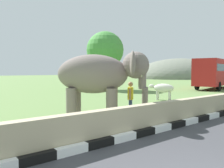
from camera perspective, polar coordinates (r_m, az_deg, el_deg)
striped_curb at (r=6.43m, az=-6.44°, el=-15.30°), size 16.20×0.20×0.24m
barrier_parapet at (r=7.99m, az=6.94°, el=-8.78°), size 28.00×0.36×1.00m
elephant at (r=9.94m, az=-2.78°, el=2.20°), size 3.87×3.80×3.00m
person_handler at (r=10.83m, az=4.66°, el=-3.30°), size 0.53×0.48×1.66m
bus_red at (r=30.46m, az=24.43°, el=2.85°), size 10.06×4.69×3.50m
cow_near at (r=17.23m, az=12.65°, el=-1.09°), size 1.17×1.89×1.23m
tree_distant at (r=26.48m, az=-1.73°, el=8.45°), size 4.27×4.27×6.69m
hill_east at (r=71.40m, az=16.60°, el=1.43°), size 30.07×24.06×11.75m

